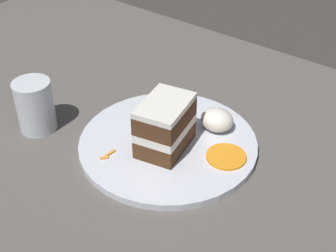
{
  "coord_description": "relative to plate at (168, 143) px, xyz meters",
  "views": [
    {
      "loc": [
        0.42,
        -0.48,
        0.5
      ],
      "look_at": [
        0.05,
        -0.01,
        0.06
      ],
      "focal_mm": 50.0,
      "sensor_mm": 36.0,
      "label": 1
    }
  ],
  "objects": [
    {
      "name": "cake_slice",
      "position": [
        0.01,
        -0.02,
        0.05
      ],
      "size": [
        0.08,
        0.11,
        0.08
      ],
      "rotation": [
        0.0,
        0.0,
        0.21
      ],
      "color": "#4C2D19",
      "rests_on": "plate"
    },
    {
      "name": "drinking_glass",
      "position": [
        -0.21,
        -0.1,
        0.03
      ],
      "size": [
        0.06,
        0.06,
        0.09
      ],
      "color": "silver",
      "rests_on": "dining_table"
    },
    {
      "name": "orange_garnish",
      "position": [
        0.1,
        0.02,
        0.01
      ],
      "size": [
        0.06,
        0.06,
        0.0
      ],
      "primitive_type": "cylinder",
      "color": "orange",
      "rests_on": "plate"
    },
    {
      "name": "cream_dollop",
      "position": [
        0.04,
        0.08,
        0.02
      ],
      "size": [
        0.06,
        0.05,
        0.04
      ],
      "primitive_type": "ellipsoid",
      "color": "white",
      "rests_on": "plate"
    },
    {
      "name": "dining_table",
      "position": [
        -0.05,
        0.01,
        -0.02
      ],
      "size": [
        1.36,
        0.81,
        0.02
      ],
      "primitive_type": "cube",
      "color": "#56514C",
      "rests_on": "ground"
    },
    {
      "name": "plate",
      "position": [
        0.0,
        0.0,
        0.0
      ],
      "size": [
        0.29,
        0.29,
        0.01
      ],
      "primitive_type": "cylinder",
      "color": "silver",
      "rests_on": "dining_table"
    },
    {
      "name": "ground_plane",
      "position": [
        -0.05,
        0.01,
        -0.03
      ],
      "size": [
        6.0,
        6.0,
        0.0
      ],
      "primitive_type": "plane",
      "color": "#38332D",
      "rests_on": "ground"
    },
    {
      "name": "carrot_shreds_scatter",
      "position": [
        -0.04,
        0.03,
        0.01
      ],
      "size": [
        0.07,
        0.19,
        0.0
      ],
      "color": "orange",
      "rests_on": "plate"
    }
  ]
}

